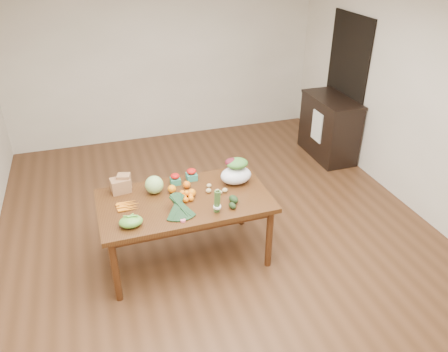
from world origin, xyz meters
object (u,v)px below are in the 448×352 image
object	(u,v)px
cabinet	(329,127)
cabbage	(154,185)
kale_bunch	(180,209)
salad_bag	(236,172)
dining_table	(186,229)
paper_bag	(120,184)
asparagus_bundle	(217,201)
mandarin_cluster	(187,194)

from	to	relation	value
cabinet	cabbage	size ratio (longest dim) A/B	5.42
kale_bunch	salad_bag	world-z (taller)	salad_bag
dining_table	kale_bunch	xyz separation A→B (m)	(-0.10, -0.28, 0.45)
paper_bag	asparagus_bundle	bearing A→B (deg)	-38.51
cabbage	asparagus_bundle	distance (m)	0.74
kale_bunch	cabbage	bearing A→B (deg)	107.43
dining_table	paper_bag	size ratio (longest dim) A/B	6.71
cabbage	kale_bunch	bearing A→B (deg)	-71.81
paper_bag	asparagus_bundle	distance (m)	1.07
salad_bag	cabbage	bearing A→B (deg)	175.61
paper_bag	salad_bag	size ratio (longest dim) A/B	0.77
mandarin_cluster	asparagus_bundle	size ratio (longest dim) A/B	0.72
cabinet	paper_bag	size ratio (longest dim) A/B	3.98
asparagus_bundle	salad_bag	bearing A→B (deg)	52.48
mandarin_cluster	salad_bag	xyz separation A→B (m)	(0.57, 0.14, 0.08)
dining_table	salad_bag	size ratio (longest dim) A/B	5.16
mandarin_cluster	salad_bag	bearing A→B (deg)	13.52
cabinet	kale_bunch	distance (m)	3.44
cabinet	dining_table	bearing A→B (deg)	-147.03
dining_table	kale_bunch	size ratio (longest dim) A/B	4.29
kale_bunch	paper_bag	bearing A→B (deg)	127.73
cabbage	asparagus_bundle	size ratio (longest dim) A/B	0.75
cabinet	paper_bag	xyz separation A→B (m)	(-3.26, -1.40, 0.37)
salad_bag	asparagus_bundle	bearing A→B (deg)	-126.76
dining_table	salad_bag	distance (m)	0.80
kale_bunch	asparagus_bundle	xyz separation A→B (m)	(0.35, -0.05, 0.05)
dining_table	asparagus_bundle	bearing A→B (deg)	-54.04
mandarin_cluster	kale_bunch	xyz separation A→B (m)	(-0.13, -0.28, 0.03)
cabbage	salad_bag	bearing A→B (deg)	-4.39
asparagus_bundle	cabbage	bearing A→B (deg)	132.60
paper_bag	cabbage	distance (m)	0.35
cabinet	mandarin_cluster	bearing A→B (deg)	-146.85
cabinet	mandarin_cluster	xyz separation A→B (m)	(-2.64, -1.73, 0.33)
dining_table	salad_bag	bearing A→B (deg)	12.68
cabinet	mandarin_cluster	distance (m)	3.17
asparagus_bundle	salad_bag	xyz separation A→B (m)	(0.35, 0.47, 0.00)
kale_bunch	mandarin_cluster	bearing A→B (deg)	64.40
mandarin_cluster	kale_bunch	bearing A→B (deg)	-114.83
mandarin_cluster	dining_table	bearing A→B (deg)	-168.02
mandarin_cluster	salad_bag	size ratio (longest dim) A/B	0.54
kale_bunch	dining_table	bearing A→B (deg)	68.71
kale_bunch	salad_bag	size ratio (longest dim) A/B	1.20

